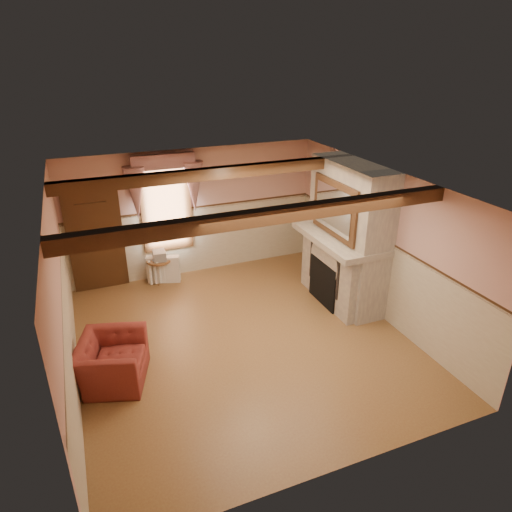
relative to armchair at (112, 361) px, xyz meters
name	(u,v)px	position (x,y,z in m)	size (l,w,h in m)	color
floor	(242,339)	(2.21, 0.26, -0.35)	(5.50, 6.00, 0.01)	brown
ceiling	(240,185)	(2.21, 0.26, 2.45)	(5.50, 6.00, 0.01)	silver
wall_back	(194,212)	(2.21, 3.26, 1.05)	(5.50, 0.02, 2.80)	tan
wall_front	(338,381)	(2.21, -2.74, 1.05)	(5.50, 0.02, 2.80)	tan
wall_left	(61,300)	(-0.54, 0.26, 1.05)	(0.02, 6.00, 2.80)	tan
wall_right	(381,244)	(4.96, 0.26, 1.05)	(0.02, 6.00, 2.80)	tan
wainscot	(242,302)	(2.21, 0.26, 0.40)	(5.50, 6.00, 1.50)	beige
chair_rail	(241,263)	(2.21, 0.26, 1.15)	(5.50, 6.00, 0.08)	black
firebox	(326,282)	(4.21, 0.86, 0.10)	(0.20, 0.95, 0.90)	black
armchair	(112,361)	(0.00, 0.00, 0.00)	(1.08, 0.95, 0.70)	maroon
side_table	(160,271)	(1.31, 2.96, -0.08)	(0.53, 0.53, 0.55)	brown
book_stack	(159,256)	(1.32, 2.93, 0.30)	(0.26, 0.32, 0.20)	#B7AD8C
radiator	(163,269)	(1.39, 2.96, -0.05)	(0.70, 0.18, 0.60)	silver
bowl	(338,231)	(4.46, 0.97, 1.11)	(0.34, 0.34, 0.08)	brown
mantel_clock	(320,217)	(4.46, 1.65, 1.17)	(0.14, 0.24, 0.20)	black
oil_lamp	(329,221)	(4.46, 1.30, 1.21)	(0.11, 0.11, 0.28)	#C67F38
candle_red	(361,244)	(4.46, 0.17, 1.15)	(0.06, 0.06, 0.16)	maroon
jar_yellow	(350,238)	(4.46, 0.52, 1.13)	(0.06, 0.06, 0.12)	gold
fireplace	(348,235)	(4.64, 0.86, 1.05)	(0.85, 2.00, 2.80)	gray
mantel	(340,238)	(4.46, 0.86, 1.01)	(1.05, 2.05, 0.12)	gray
overmantel_mirror	(334,209)	(4.27, 0.86, 1.62)	(0.06, 1.44, 1.04)	silver
door	(96,242)	(0.11, 3.20, 0.70)	(1.10, 0.10, 2.10)	black
window	(166,205)	(1.61, 3.23, 1.30)	(1.06, 0.08, 2.02)	white
window_drapes	(165,178)	(1.61, 3.14, 1.90)	(1.30, 0.14, 1.40)	gray
ceiling_beam_front	(272,216)	(2.21, -0.94, 2.35)	(5.50, 0.18, 0.20)	black
ceiling_beam_back	(216,173)	(2.21, 1.46, 2.35)	(5.50, 0.18, 0.20)	black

